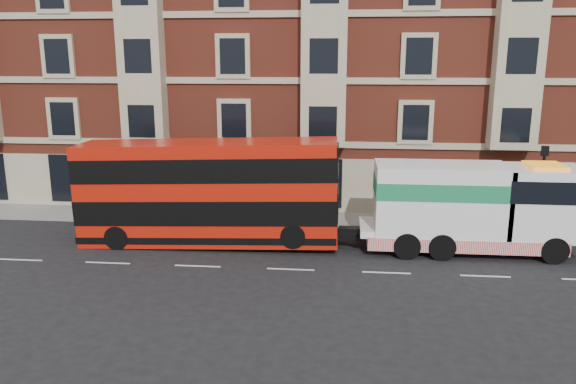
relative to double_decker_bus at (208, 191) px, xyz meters
name	(u,v)px	position (x,y,z in m)	size (l,w,h in m)	color
ground	(291,269)	(4.18, -3.06, -2.61)	(120.00, 120.00, 0.00)	black
sidewalk	(303,219)	(4.18, 4.44, -2.53)	(90.00, 3.00, 0.15)	slate
victorian_terrace	(320,36)	(4.68, 11.94, 7.46)	(45.00, 12.00, 20.40)	brown
lamp_post_west	(188,175)	(-1.82, 3.14, 0.07)	(0.35, 0.15, 4.35)	black
lamp_post_east	(542,182)	(16.18, 3.14, 0.07)	(0.35, 0.15, 4.35)	black
double_decker_bus	(208,191)	(0.00, 0.00, 0.00)	(12.17, 2.79, 4.93)	red
tow_truck	(470,206)	(12.06, 0.00, -0.46)	(9.74, 2.88, 4.06)	white
pedestrian	(117,200)	(-6.12, 3.88, -1.59)	(0.64, 0.42, 1.74)	#201C39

